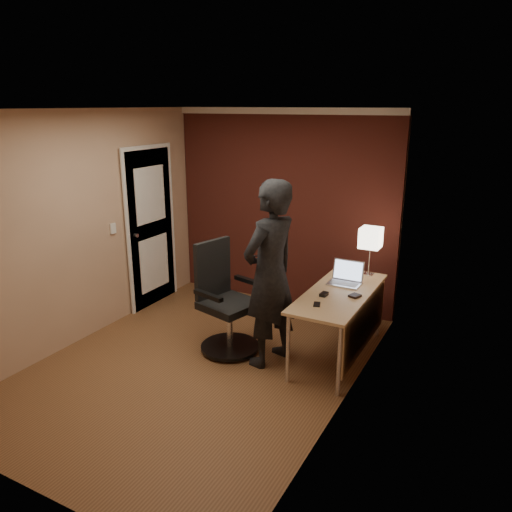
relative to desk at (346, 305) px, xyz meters
name	(u,v)px	position (x,y,z in m)	size (l,w,h in m)	color
room	(249,204)	(-1.53, 0.76, 0.77)	(4.00, 4.00, 4.00)	brown
desk	(346,305)	(0.00, 0.00, 0.00)	(0.60, 1.50, 0.73)	tan
desk_lamp	(371,238)	(0.04, 0.64, 0.55)	(0.22, 0.22, 0.54)	silver
laptop	(346,277)	(-0.10, 0.28, 0.19)	(0.33, 0.26, 0.23)	silver
mouse	(324,294)	(-0.17, -0.18, 0.14)	(0.06, 0.10, 0.03)	black
phone	(317,304)	(-0.15, -0.43, 0.13)	(0.06, 0.12, 0.01)	black
wallet	(355,296)	(0.10, -0.06, 0.14)	(0.09, 0.11, 0.02)	black
office_chair	(225,305)	(-1.20, -0.38, -0.09)	(0.64, 0.71, 1.15)	black
person	(270,274)	(-0.66, -0.40, 0.34)	(0.69, 0.45, 1.88)	black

